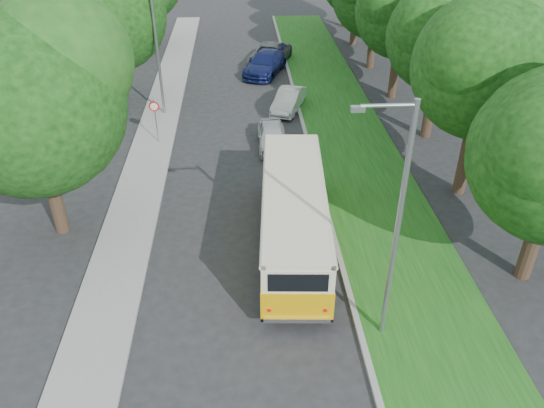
{
  "coord_description": "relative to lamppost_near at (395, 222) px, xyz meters",
  "views": [
    {
      "loc": [
        -0.0,
        -14.42,
        12.76
      ],
      "look_at": [
        1.12,
        3.15,
        1.5
      ],
      "focal_mm": 35.0,
      "sensor_mm": 36.0,
      "label": 1
    }
  ],
  "objects": [
    {
      "name": "grass_verge",
      "position": [
        1.74,
        7.5,
        -4.3
      ],
      "size": [
        4.5,
        70.0,
        0.13
      ],
      "primitive_type": "cube",
      "color": "#174F15",
      "rests_on": "ground"
    },
    {
      "name": "lamppost_near",
      "position": [
        0.0,
        0.0,
        0.0
      ],
      "size": [
        1.71,
        0.16,
        8.0
      ],
      "color": "gray",
      "rests_on": "ground"
    },
    {
      "name": "curb",
      "position": [
        -0.61,
        7.5,
        -4.29
      ],
      "size": [
        0.2,
        70.0,
        0.15
      ],
      "primitive_type": "cube",
      "color": "gray",
      "rests_on": "ground"
    },
    {
      "name": "car_blue",
      "position": [
        -2.3,
        25.66,
        -3.61
      ],
      "size": [
        3.84,
        5.64,
        1.52
      ],
      "primitive_type": "imported",
      "rotation": [
        0.0,
        0.0,
        -0.36
      ],
      "color": "navy",
      "rests_on": "ground"
    },
    {
      "name": "treeline",
      "position": [
        -1.06,
        20.49,
        1.56
      ],
      "size": [
        24.27,
        41.91,
        9.46
      ],
      "color": "#332319",
      "rests_on": "ground"
    },
    {
      "name": "car_grey",
      "position": [
        -1.89,
        27.71,
        -3.63
      ],
      "size": [
        4.06,
        5.8,
        1.47
      ],
      "primitive_type": "imported",
      "rotation": [
        0.0,
        0.0,
        -0.34
      ],
      "color": "#54575C",
      "rests_on": "ground"
    },
    {
      "name": "ground",
      "position": [
        -4.21,
        2.5,
        -4.37
      ],
      "size": [
        120.0,
        120.0,
        0.0
      ],
      "primitive_type": "plane",
      "color": "#262628",
      "rests_on": "ground"
    },
    {
      "name": "lamppost_far",
      "position": [
        -8.91,
        18.5,
        -0.25
      ],
      "size": [
        1.71,
        0.16,
        7.5
      ],
      "color": "gray",
      "rests_on": "ground"
    },
    {
      "name": "car_silver",
      "position": [
        -2.58,
        13.7,
        -3.73
      ],
      "size": [
        1.52,
        3.74,
        1.27
      ],
      "primitive_type": "imported",
      "rotation": [
        0.0,
        0.0,
        -0.01
      ],
      "color": "silver",
      "rests_on": "ground"
    },
    {
      "name": "car_white",
      "position": [
        -1.24,
        18.7,
        -3.73
      ],
      "size": [
        2.58,
        4.09,
        1.27
      ],
      "primitive_type": "imported",
      "rotation": [
        0.0,
        0.0,
        -0.35
      ],
      "color": "silver",
      "rests_on": "ground"
    },
    {
      "name": "sidewalk",
      "position": [
        -9.01,
        7.5,
        -4.31
      ],
      "size": [
        2.2,
        70.0,
        0.12
      ],
      "primitive_type": "cube",
      "color": "gray",
      "rests_on": "ground"
    },
    {
      "name": "warning_sign",
      "position": [
        -8.71,
        14.48,
        -2.66
      ],
      "size": [
        0.56,
        0.1,
        2.5
      ],
      "color": "gray",
      "rests_on": "ground"
    },
    {
      "name": "vintage_bus",
      "position": [
        -2.31,
        4.83,
        -2.98
      ],
      "size": [
        3.06,
        9.5,
        2.78
      ],
      "primitive_type": null,
      "rotation": [
        0.0,
        0.0,
        -0.07
      ],
      "color": "#F4B007",
      "rests_on": "ground"
    }
  ]
}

